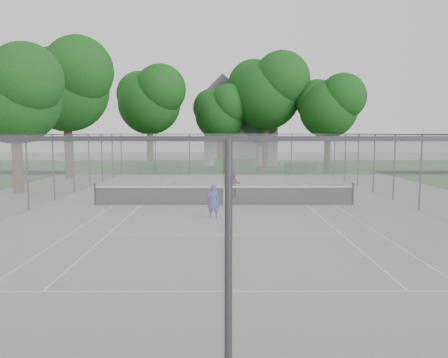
{
  "coord_description": "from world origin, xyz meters",
  "views": [
    {
      "loc": [
        -0.06,
        -21.4,
        3.55
      ],
      "look_at": [
        0.0,
        1.0,
        1.2
      ],
      "focal_mm": 35.0,
      "sensor_mm": 36.0,
      "label": 1
    }
  ],
  "objects_px": {
    "tennis_net": "(224,195)",
    "girl_player": "(213,201)",
    "house": "(240,129)",
    "woman_player": "(234,184)"
  },
  "relations": [
    {
      "from": "tennis_net",
      "to": "girl_player",
      "type": "distance_m",
      "value": 3.36
    },
    {
      "from": "house",
      "to": "girl_player",
      "type": "relative_size",
      "value": 6.96
    },
    {
      "from": "house",
      "to": "woman_player",
      "type": "relative_size",
      "value": 7.03
    },
    {
      "from": "tennis_net",
      "to": "house",
      "type": "xyz_separation_m",
      "value": [
        1.9,
        28.97,
        3.49
      ]
    },
    {
      "from": "girl_player",
      "to": "woman_player",
      "type": "distance_m",
      "value": 6.35
    },
    {
      "from": "house",
      "to": "girl_player",
      "type": "xyz_separation_m",
      "value": [
        -2.37,
        -32.3,
        -3.29
      ]
    },
    {
      "from": "house",
      "to": "girl_player",
      "type": "height_order",
      "value": "house"
    },
    {
      "from": "house",
      "to": "woman_player",
      "type": "xyz_separation_m",
      "value": [
        -1.31,
        -26.04,
        -3.29
      ]
    },
    {
      "from": "girl_player",
      "to": "house",
      "type": "bearing_deg",
      "value": -95.9
    },
    {
      "from": "woman_player",
      "to": "house",
      "type": "bearing_deg",
      "value": 82.0
    }
  ]
}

